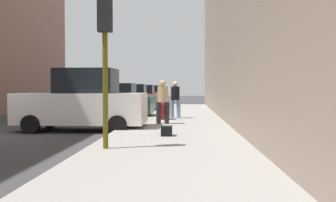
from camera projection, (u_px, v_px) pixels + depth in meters
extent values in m
cube|color=gray|center=(174.00, 134.00, 11.97)|extent=(4.00, 40.00, 0.15)
cube|color=silver|center=(82.00, 108.00, 13.53)|extent=(4.62, 1.90, 1.10)
cube|color=black|center=(87.00, 81.00, 13.48)|extent=(2.09, 1.59, 0.90)
cylinder|color=black|center=(51.00, 120.00, 14.56)|extent=(0.64, 0.23, 0.64)
cylinder|color=black|center=(31.00, 124.00, 12.72)|extent=(0.64, 0.23, 0.64)
cylinder|color=black|center=(127.00, 120.00, 14.38)|extent=(0.64, 0.23, 0.64)
cylinder|color=black|center=(117.00, 125.00, 12.54)|extent=(0.64, 0.23, 0.64)
cube|color=#193828|center=(112.00, 105.00, 19.15)|extent=(4.26, 1.98, 0.84)
cube|color=black|center=(116.00, 90.00, 19.11)|extent=(1.94, 1.63, 0.70)
cylinder|color=black|center=(91.00, 111.00, 20.19)|extent=(0.65, 0.24, 0.64)
cylinder|color=black|center=(80.00, 113.00, 18.35)|extent=(0.65, 0.24, 0.64)
cylinder|color=black|center=(141.00, 111.00, 19.97)|extent=(0.65, 0.24, 0.64)
cylinder|color=black|center=(135.00, 113.00, 18.14)|extent=(0.65, 0.24, 0.64)
cube|color=slate|center=(128.00, 101.00, 24.47)|extent=(4.21, 1.86, 0.84)
cube|color=black|center=(131.00, 90.00, 24.44)|extent=(1.90, 1.57, 0.70)
cylinder|color=black|center=(110.00, 106.00, 25.47)|extent=(0.64, 0.22, 0.64)
cylinder|color=black|center=(104.00, 107.00, 23.64)|extent=(0.64, 0.22, 0.64)
cylinder|color=black|center=(150.00, 106.00, 25.34)|extent=(0.64, 0.22, 0.64)
cylinder|color=black|center=(147.00, 107.00, 23.50)|extent=(0.64, 0.22, 0.64)
cube|color=#B2191E|center=(139.00, 98.00, 30.74)|extent=(4.25, 1.95, 0.84)
cube|color=black|center=(142.00, 89.00, 30.70)|extent=(1.93, 1.61, 0.70)
cylinder|color=black|center=(125.00, 102.00, 31.77)|extent=(0.65, 0.24, 0.64)
cylinder|color=black|center=(121.00, 103.00, 29.94)|extent=(0.65, 0.24, 0.64)
cylinder|color=black|center=(157.00, 102.00, 31.58)|extent=(0.65, 0.24, 0.64)
cylinder|color=black|center=(155.00, 103.00, 29.74)|extent=(0.65, 0.24, 0.64)
cube|color=#B7BABF|center=(147.00, 97.00, 36.84)|extent=(4.21, 1.86, 0.84)
cube|color=black|center=(149.00, 89.00, 36.81)|extent=(1.90, 1.57, 0.70)
cylinder|color=black|center=(135.00, 100.00, 37.83)|extent=(0.64, 0.22, 0.64)
cylinder|color=black|center=(132.00, 101.00, 35.99)|extent=(0.64, 0.22, 0.64)
cylinder|color=black|center=(161.00, 100.00, 37.72)|extent=(0.64, 0.22, 0.64)
cylinder|color=black|center=(160.00, 101.00, 35.88)|extent=(0.64, 0.22, 0.64)
cylinder|color=red|center=(149.00, 109.00, 19.87)|extent=(0.22, 0.22, 0.55)
sphere|color=red|center=(149.00, 103.00, 19.85)|extent=(0.20, 0.20, 0.20)
cylinder|color=red|center=(146.00, 109.00, 19.87)|extent=(0.10, 0.09, 0.09)
cylinder|color=red|center=(152.00, 109.00, 19.86)|extent=(0.10, 0.09, 0.09)
cylinder|color=#514C0F|center=(105.00, 71.00, 8.65)|extent=(0.12, 0.12, 3.60)
cube|color=black|center=(105.00, 12.00, 8.60)|extent=(0.32, 0.24, 0.90)
sphere|color=red|center=(106.00, 1.00, 8.72)|extent=(0.14, 0.14, 0.14)
sphere|color=yellow|center=(106.00, 13.00, 8.73)|extent=(0.14, 0.14, 0.14)
sphere|color=green|center=(106.00, 26.00, 8.74)|extent=(0.14, 0.14, 0.14)
cylinder|color=#728CB2|center=(172.00, 109.00, 17.42)|extent=(0.22, 0.22, 0.85)
cylinder|color=#728CB2|center=(179.00, 109.00, 17.31)|extent=(0.22, 0.22, 0.85)
cylinder|color=black|center=(175.00, 93.00, 17.34)|extent=(0.50, 0.50, 0.62)
sphere|color=beige|center=(175.00, 84.00, 17.32)|extent=(0.24, 0.24, 0.24)
cylinder|color=black|center=(167.00, 113.00, 14.61)|extent=(0.19, 0.19, 0.85)
cylinder|color=black|center=(159.00, 113.00, 14.62)|extent=(0.19, 0.19, 0.85)
cylinder|color=tan|center=(163.00, 94.00, 14.59)|extent=(0.41, 0.41, 0.62)
sphere|color=tan|center=(163.00, 83.00, 14.57)|extent=(0.24, 0.24, 0.24)
cube|color=#591414|center=(165.00, 112.00, 16.69)|extent=(0.40, 0.58, 0.68)
cylinder|color=#333333|center=(165.00, 100.00, 16.67)|extent=(0.02, 0.02, 0.36)
cube|color=black|center=(167.00, 131.00, 11.02)|extent=(0.32, 0.44, 0.28)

